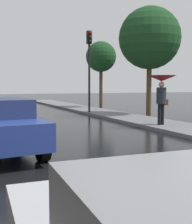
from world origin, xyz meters
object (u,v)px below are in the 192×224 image
street_tree_mid (150,38)px  traffic_light (89,57)px  street_tree_near (101,57)px  pedestrian_with_umbrella_far (162,85)px

street_tree_mid → traffic_light: bearing=140.5°
traffic_light → street_tree_near: street_tree_near is taller
street_tree_mid → street_tree_near: bearing=91.2°
pedestrian_with_umbrella_far → traffic_light: size_ratio=0.42×
traffic_light → street_tree_near: 4.79m
pedestrian_with_umbrella_far → street_tree_near: street_tree_near is taller
traffic_light → street_tree_near: bearing=57.4°
pedestrian_with_umbrella_far → traffic_light: 6.69m
pedestrian_with_umbrella_far → street_tree_mid: (2.18, 4.23, 2.57)m
street_tree_near → street_tree_mid: size_ratio=0.82×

